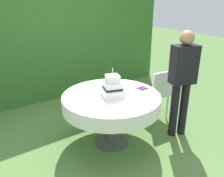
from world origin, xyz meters
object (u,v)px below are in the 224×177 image
object	(u,v)px
serving_plate_far	(101,87)
garden_chair	(158,90)
wedding_cake	(113,88)
cake_table	(111,102)
serving_plate_near	(91,88)
napkin_stack	(142,88)
standing_person	(182,78)

from	to	relation	value
serving_plate_far	garden_chair	world-z (taller)	garden_chair
wedding_cake	garden_chair	xyz separation A→B (m)	(1.04, 0.14, -0.33)
cake_table	serving_plate_near	xyz separation A→B (m)	(-0.10, 0.37, 0.11)
serving_plate_near	serving_plate_far	distance (m)	0.14
serving_plate_far	napkin_stack	world-z (taller)	same
serving_plate_near	standing_person	xyz separation A→B (m)	(1.06, -0.78, 0.16)
serving_plate_far	garden_chair	xyz separation A→B (m)	(1.02, -0.20, -0.22)
serving_plate_near	serving_plate_far	xyz separation A→B (m)	(0.13, -0.06, 0.00)
standing_person	cake_table	bearing A→B (deg)	157.02
cake_table	serving_plate_near	bearing A→B (deg)	104.63
standing_person	napkin_stack	bearing A→B (deg)	143.55
napkin_stack	cake_table	bearing A→B (deg)	172.07
serving_plate_far	napkin_stack	distance (m)	0.61
cake_table	serving_plate_near	size ratio (longest dim) A/B	10.83
wedding_cake	serving_plate_near	distance (m)	0.43
serving_plate_far	standing_person	distance (m)	1.19
serving_plate_far	napkin_stack	bearing A→B (deg)	-38.73
napkin_stack	serving_plate_near	bearing A→B (deg)	143.60
wedding_cake	napkin_stack	size ratio (longest dim) A/B	3.02
garden_chair	wedding_cake	bearing A→B (deg)	-172.40
cake_table	napkin_stack	bearing A→B (deg)	-7.93
cake_table	serving_plate_near	world-z (taller)	serving_plate_near
wedding_cake	serving_plate_near	xyz separation A→B (m)	(-0.11, 0.40, -0.11)
wedding_cake	serving_plate_far	size ratio (longest dim) A/B	3.31
serving_plate_far	standing_person	xyz separation A→B (m)	(0.93, -0.72, 0.16)
wedding_cake	napkin_stack	bearing A→B (deg)	-5.22
napkin_stack	wedding_cake	bearing A→B (deg)	174.78
wedding_cake	serving_plate_near	size ratio (longest dim) A/B	3.13
serving_plate_near	garden_chair	xyz separation A→B (m)	(1.14, -0.26, -0.22)
cake_table	wedding_cake	xyz separation A→B (m)	(0.01, -0.03, 0.22)
wedding_cake	garden_chair	size ratio (longest dim) A/B	0.44
wedding_cake	garden_chair	world-z (taller)	wedding_cake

